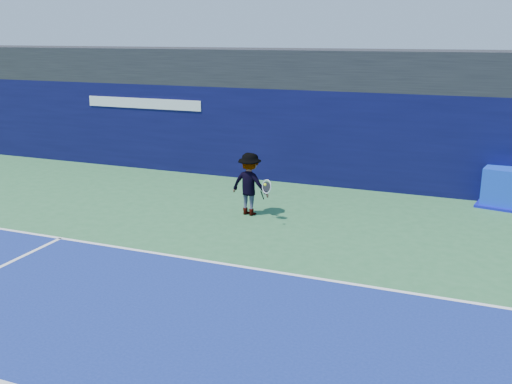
# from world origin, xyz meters

# --- Properties ---
(ground) EXTENTS (80.00, 80.00, 0.00)m
(ground) POSITION_xyz_m (0.00, 0.00, 0.00)
(ground) COLOR #2F6A3C
(ground) RESTS_ON ground
(baseline) EXTENTS (24.00, 0.10, 0.01)m
(baseline) POSITION_xyz_m (0.00, 3.00, 0.01)
(baseline) COLOR white
(baseline) RESTS_ON ground
(stadium_band) EXTENTS (36.00, 3.00, 1.20)m
(stadium_band) POSITION_xyz_m (0.00, 11.50, 3.60)
(stadium_band) COLOR black
(stadium_band) RESTS_ON back_wall_assembly
(back_wall_assembly) EXTENTS (36.00, 1.03, 3.00)m
(back_wall_assembly) POSITION_xyz_m (-0.00, 10.50, 1.50)
(back_wall_assembly) COLOR #090A34
(back_wall_assembly) RESTS_ON ground
(equipment_cart) EXTENTS (1.34, 1.34, 1.10)m
(equipment_cart) POSITION_xyz_m (4.73, 9.74, 0.50)
(equipment_cart) COLOR #0E33C5
(equipment_cart) RESTS_ON ground
(tennis_player) EXTENTS (1.33, 0.78, 1.68)m
(tennis_player) POSITION_xyz_m (-1.53, 6.42, 0.84)
(tennis_player) COLOR silver
(tennis_player) RESTS_ON ground
(tennis_ball) EXTENTS (0.07, 0.07, 0.07)m
(tennis_ball) POSITION_xyz_m (-0.79, 5.58, 1.10)
(tennis_ball) COLOR #DDF01A
(tennis_ball) RESTS_ON ground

